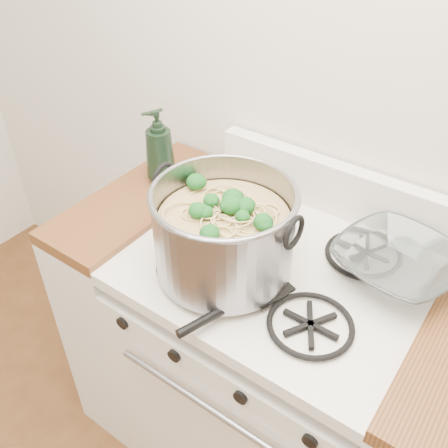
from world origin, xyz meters
TOP-DOWN VIEW (x-y plane):
  - gas_range at (0.00, 1.26)m, footprint 0.76×0.66m
  - counter_left at (-0.51, 1.26)m, footprint 0.25×0.65m
  - stock_pot at (-0.10, 1.15)m, footprint 0.39×0.36m
  - spatula at (0.03, 1.14)m, footprint 0.37×0.39m
  - glass_bowl at (0.27, 1.38)m, footprint 0.14×0.14m
  - bottle at (-0.51, 1.37)m, footprint 0.12×0.12m

SIDE VIEW (x-z plane):
  - gas_range at x=0.00m, z-range -0.03..0.90m
  - counter_left at x=-0.51m, z-range 0.00..0.92m
  - spatula at x=0.03m, z-range 0.92..0.95m
  - glass_bowl at x=0.27m, z-range 0.92..0.95m
  - stock_pot at x=-0.10m, z-range 0.91..1.15m
  - bottle at x=-0.51m, z-range 0.92..1.16m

